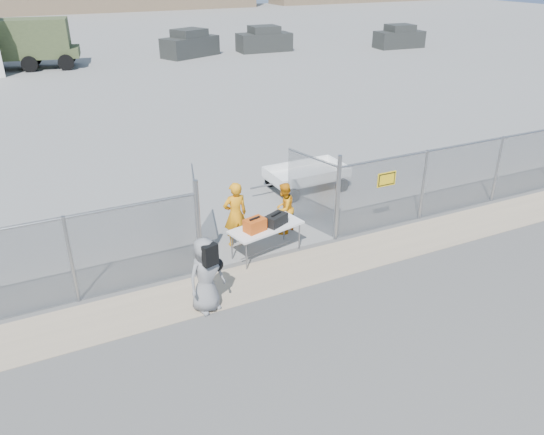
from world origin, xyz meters
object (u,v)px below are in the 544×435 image
visitor (206,275)px  security_worker_right (284,209)px  folding_table (266,240)px  utility_trailer (306,177)px  security_worker_left (235,215)px

visitor → security_worker_right: bearing=22.9°
folding_table → visitor: size_ratio=1.10×
folding_table → utility_trailer: 4.70m
security_worker_right → utility_trailer: size_ratio=0.44×
folding_table → security_worker_right: size_ratio=1.30×
folding_table → visitor: bearing=-155.6°
security_worker_right → folding_table: bearing=10.2°
security_worker_left → security_worker_right: security_worker_left is taller
security_worker_left → security_worker_right: 1.53m
security_worker_left → utility_trailer: security_worker_left is taller
security_worker_left → visitor: bearing=57.4°
visitor → utility_trailer: (5.42, 5.13, -0.47)m
utility_trailer → visitor: bearing=-138.3°
security_worker_left → utility_trailer: bearing=-142.5°
visitor → security_worker_left: bearing=39.7°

